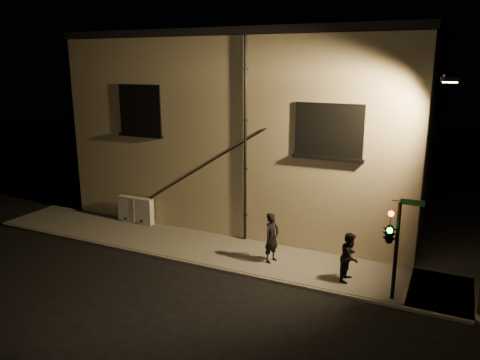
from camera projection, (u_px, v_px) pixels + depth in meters
The scene contains 7 objects.
ground at pixel (256, 278), 16.64m from camera, with size 90.00×90.00×0.00m, color black.
sidewalk at pixel (324, 240), 19.96m from camera, with size 21.00×16.00×0.12m.
building at pixel (273, 122), 24.69m from camera, with size 16.20×12.23×8.80m.
utility_cabinet at pixel (136, 210), 21.90m from camera, with size 1.86×0.31×1.22m, color #B1AFA9.
pedestrian_a at pixel (272, 238), 17.49m from camera, with size 0.69×0.46×1.90m, color black.
pedestrian_b at pixel (350, 257), 15.99m from camera, with size 0.84×0.65×1.72m, color black.
traffic_signal at pixel (390, 232), 14.39m from camera, with size 1.20×1.95×3.33m.
Camera 1 is at (6.06, -14.04, 7.45)m, focal length 35.00 mm.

